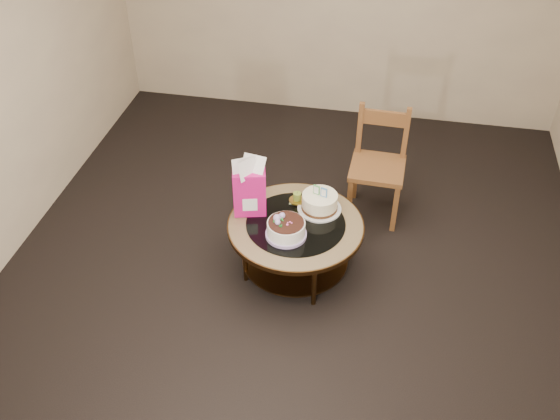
% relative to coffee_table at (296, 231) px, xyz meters
% --- Properties ---
extents(ground, '(5.00, 5.00, 0.00)m').
position_rel_coffee_table_xyz_m(ground, '(-0.00, 0.00, -0.38)').
color(ground, black).
rests_on(ground, ground).
extents(room_walls, '(4.52, 5.02, 2.61)m').
position_rel_coffee_table_xyz_m(room_walls, '(-0.00, 0.00, 1.16)').
color(room_walls, tan).
rests_on(room_walls, ground).
extents(coffee_table, '(1.02, 1.02, 0.46)m').
position_rel_coffee_table_xyz_m(coffee_table, '(0.00, 0.00, 0.00)').
color(coffee_table, '#503216').
rests_on(coffee_table, ground).
extents(decorated_cake, '(0.30, 0.30, 0.17)m').
position_rel_coffee_table_xyz_m(decorated_cake, '(-0.05, -0.15, 0.14)').
color(decorated_cake, '#AC90CB').
rests_on(decorated_cake, coffee_table).
extents(cream_cake, '(0.33, 0.33, 0.21)m').
position_rel_coffee_table_xyz_m(cream_cake, '(0.15, 0.19, 0.15)').
color(cream_cake, silver).
rests_on(cream_cake, coffee_table).
extents(gift_bag, '(0.26, 0.22, 0.48)m').
position_rel_coffee_table_xyz_m(gift_bag, '(-0.36, 0.06, 0.32)').
color(gift_bag, '#CE1379').
rests_on(gift_bag, coffee_table).
extents(pillar_candle, '(0.12, 0.12, 0.09)m').
position_rel_coffee_table_xyz_m(pillar_candle, '(-0.03, 0.25, 0.11)').
color(pillar_candle, '#E6D25E').
rests_on(pillar_candle, coffee_table).
extents(dining_chair, '(0.46, 0.46, 0.96)m').
position_rel_coffee_table_xyz_m(dining_chair, '(0.55, 0.84, 0.11)').
color(dining_chair, brown).
rests_on(dining_chair, ground).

